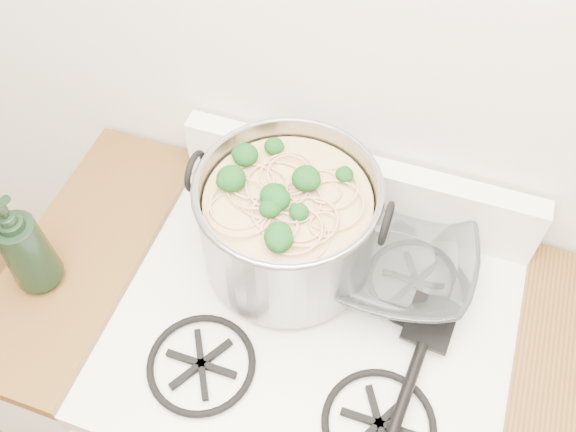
{
  "coord_description": "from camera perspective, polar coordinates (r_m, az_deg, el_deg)",
  "views": [
    {
      "loc": [
        0.14,
        0.71,
        2.03
      ],
      "look_at": [
        -0.09,
        1.39,
        1.06
      ],
      "focal_mm": 40.0,
      "sensor_mm": 36.0,
      "label": 1
    }
  ],
  "objects": [
    {
      "name": "spatula",
      "position": [
        1.26,
        12.6,
        -9.04
      ],
      "size": [
        0.31,
        0.33,
        0.02
      ],
      "primitive_type": null,
      "rotation": [
        0.0,
        0.0,
        -0.08
      ],
      "color": "black",
      "rests_on": "gas_range"
    },
    {
      "name": "glass_bowl",
      "position": [
        1.31,
        9.45,
        -4.17
      ],
      "size": [
        0.14,
        0.14,
        0.03
      ],
      "primitive_type": "imported",
      "rotation": [
        0.0,
        0.0,
        0.09
      ],
      "color": "white",
      "rests_on": "gas_range"
    },
    {
      "name": "bottle",
      "position": [
        1.29,
        -22.53,
        -2.28
      ],
      "size": [
        0.12,
        0.13,
        0.25
      ],
      "primitive_type": "imported",
      "rotation": [
        0.0,
        0.0,
        -0.38
      ],
      "color": "black",
      "rests_on": "counter_left"
    },
    {
      "name": "stock_pot",
      "position": [
        1.23,
        0.0,
        -0.68
      ],
      "size": [
        0.38,
        0.35,
        0.24
      ],
      "color": "gray",
      "rests_on": "gas_range"
    },
    {
      "name": "counter_left",
      "position": [
        1.79,
        -14.13,
        -10.97
      ],
      "size": [
        0.25,
        0.65,
        0.92
      ],
      "color": "silver",
      "rests_on": "ground"
    },
    {
      "name": "gas_range",
      "position": [
        1.7,
        1.66,
        -16.82
      ],
      "size": [
        0.76,
        0.66,
        0.92
      ],
      "color": "white",
      "rests_on": "ground"
    }
  ]
}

